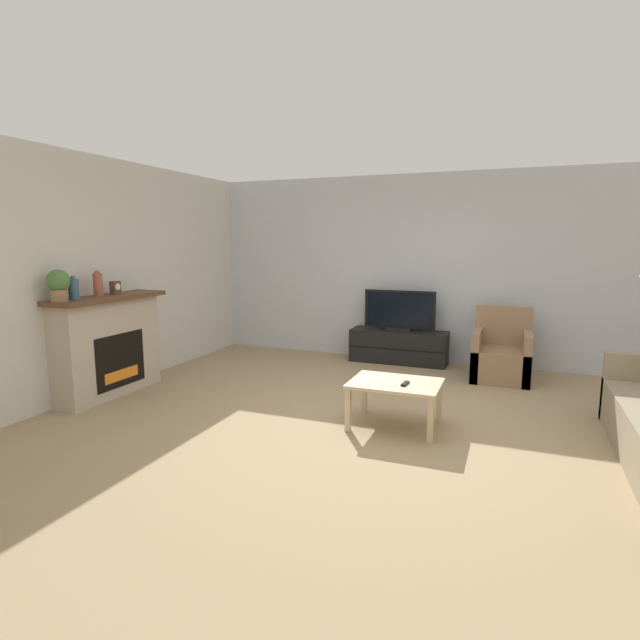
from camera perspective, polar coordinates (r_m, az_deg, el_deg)
ground_plane at (r=5.04m, az=5.56°, el=-11.25°), size 24.00×24.00×0.00m
wall_back at (r=7.42m, az=11.54°, el=5.75°), size 12.00×0.06×2.70m
wall_left at (r=6.39m, az=-23.01°, el=4.75°), size 0.06×12.00×2.70m
fireplace at (r=6.15m, az=-23.04°, el=-2.61°), size 0.45×1.44×1.14m
mantel_vase_left at (r=5.75m, az=-26.33°, el=3.25°), size 0.10×0.10×0.25m
mantel_vase_centre_left at (r=5.97m, az=-24.05°, el=3.77°), size 0.10×0.10×0.29m
mantel_clock at (r=6.16m, az=-22.35°, el=3.44°), size 0.08×0.11×0.15m
potted_plant at (r=5.63m, az=-27.73°, el=3.68°), size 0.23×0.23×0.32m
tv_stand at (r=7.33m, az=8.97°, el=-3.00°), size 1.38×0.43×0.47m
tv at (r=7.24m, az=9.07°, el=0.93°), size 1.02×0.18×0.58m
armchair at (r=6.79m, az=20.01°, el=-3.90°), size 0.70×0.76×0.91m
coffee_table at (r=4.78m, az=8.59°, el=-7.70°), size 0.83×0.62×0.44m
remote at (r=4.69m, az=9.71°, el=-7.17°), size 0.05×0.15×0.02m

